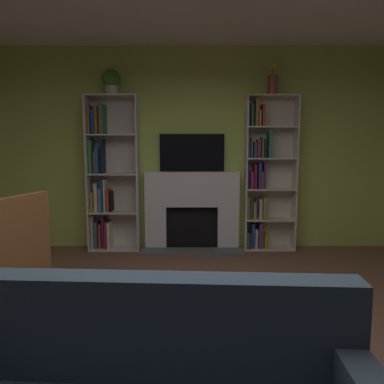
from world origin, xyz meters
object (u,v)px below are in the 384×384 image
Objects in this scene: bookshelf_right at (264,177)px; vase_with_flowers at (273,84)px; bookshelf_left at (108,177)px; potted_plant at (111,81)px; fireplace at (192,209)px; tv at (192,153)px; armchair at (3,266)px.

vase_with_flowers is at bearing -28.36° from bookshelf_right.
bookshelf_left is 1.00× the size of bookshelf_right.
bookshelf_right is 6.25× the size of potted_plant.
bookshelf_right is 4.93× the size of vase_with_flowers.
vase_with_flowers reaches higher than fireplace.
tv is 0.42× the size of bookshelf_left.
tv is at bearing 6.23° from potted_plant.
fireplace is 3.28× the size of vase_with_flowers.
tv is at bearing 90.00° from fireplace.
armchair is at bearing -97.97° from potted_plant.
tv is 1.24m from bookshelf_left.
tv is (0.00, 0.07, 0.80)m from fireplace.
bookshelf_left reaches higher than fireplace.
vase_with_flowers reaches higher than armchair.
potted_plant is at bearing 179.98° from vase_with_flowers.
armchair is at bearing -95.73° from bookshelf_left.
potted_plant is (0.09, -0.04, 1.32)m from bookshelf_left.
bookshelf_left is at bearing 179.11° from vase_with_flowers.
vase_with_flowers is (0.08, -0.05, 1.28)m from bookshelf_right.
tv is 1.07m from bookshelf_right.
fireplace is 1.28m from bookshelf_left.
fireplace is at bearing 177.21° from vase_with_flowers.
fireplace is at bearing 2.76° from potted_plant.
potted_plant reaches higher than tv.
tv is 2.65× the size of potted_plant.
fireplace reaches higher than armchair.
bookshelf_right is (2.21, 0.01, 0.00)m from bookshelf_left.
armchair is (-2.54, -2.46, -1.76)m from vase_with_flowers.
tv is 2.09× the size of vase_with_flowers.
bookshelf_left is (-1.19, -0.08, -0.35)m from tv.
potted_plant reaches higher than armchair.
bookshelf_left is at bearing -179.75° from bookshelf_right.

